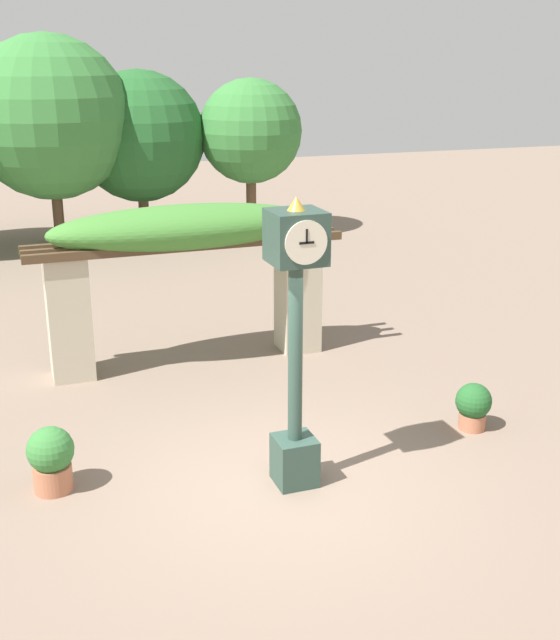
{
  "coord_description": "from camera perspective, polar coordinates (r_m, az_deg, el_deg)",
  "views": [
    {
      "loc": [
        -2.79,
        -7.77,
        4.74
      ],
      "look_at": [
        0.2,
        0.52,
        1.85
      ],
      "focal_mm": 45.0,
      "sensor_mm": 36.0,
      "label": 1
    }
  ],
  "objects": [
    {
      "name": "potted_plant_near_left",
      "position": [
        9.6,
        -15.97,
        -9.39
      ],
      "size": [
        0.54,
        0.54,
        0.78
      ],
      "color": "#B26B4C",
      "rests_on": "ground"
    },
    {
      "name": "ground_plane",
      "position": [
        9.52,
        -0.1,
        -11.69
      ],
      "size": [
        60.0,
        60.0,
        0.0
      ],
      "primitive_type": "plane",
      "color": "#7F6B5B"
    },
    {
      "name": "pergola",
      "position": [
        12.67,
        -6.65,
        4.93
      ],
      "size": [
        4.98,
        1.23,
        2.58
      ],
      "color": "#BCB299",
      "rests_on": "ground"
    },
    {
      "name": "potted_plant_near_right",
      "position": [
        11.01,
        13.58,
        -5.89
      ],
      "size": [
        0.48,
        0.48,
        0.65
      ],
      "color": "#B26B4C",
      "rests_on": "ground"
    },
    {
      "name": "tree_line",
      "position": [
        21.78,
        -15.47,
        13.01
      ],
      "size": [
        11.66,
        4.16,
        5.35
      ],
      "color": "brown",
      "rests_on": "ground"
    },
    {
      "name": "pedestal_clock",
      "position": [
        8.82,
        1.11,
        -0.75
      ],
      "size": [
        0.57,
        0.62,
        3.36
      ],
      "color": "#2D473D",
      "rests_on": "ground"
    }
  ]
}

